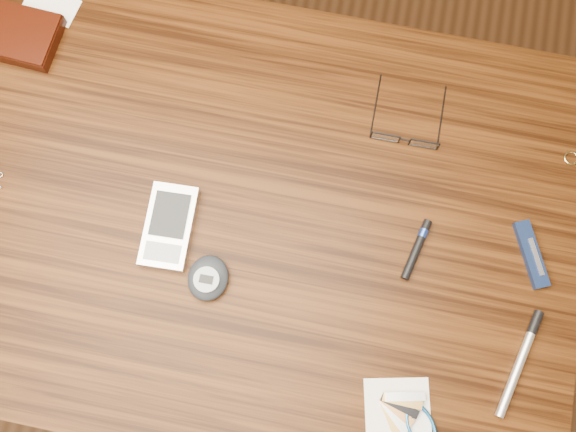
% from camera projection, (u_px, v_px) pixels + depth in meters
% --- Properties ---
extents(ground, '(3.80, 3.80, 0.00)m').
position_uv_depth(ground, '(263.00, 285.00, 1.67)').
color(ground, '#472814').
rests_on(ground, ground).
extents(desk, '(1.00, 0.70, 0.75)m').
position_uv_depth(desk, '(248.00, 228.00, 1.04)').
color(desk, '#361A08').
rests_on(desk, ground).
extents(wallet_and_card, '(0.13, 0.15, 0.02)m').
position_uv_depth(wallet_and_card, '(21.00, 35.00, 1.00)').
color(wallet_and_card, black).
rests_on(wallet_and_card, desk).
extents(eyeglasses, '(0.10, 0.11, 0.02)m').
position_uv_depth(eyeglasses, '(405.00, 137.00, 0.96)').
color(eyeglasses, black).
rests_on(eyeglasses, desk).
extents(gold_ring, '(0.02, 0.02, 0.00)m').
position_uv_depth(gold_ring, '(571.00, 158.00, 0.96)').
color(gold_ring, tan).
rests_on(gold_ring, desk).
extents(pda_phone, '(0.07, 0.13, 0.02)m').
position_uv_depth(pda_phone, '(169.00, 226.00, 0.93)').
color(pda_phone, silver).
rests_on(pda_phone, desk).
extents(pedometer, '(0.06, 0.07, 0.03)m').
position_uv_depth(pedometer, '(208.00, 278.00, 0.91)').
color(pedometer, black).
rests_on(pedometer, desk).
extents(notepad_keys, '(0.12, 0.12, 0.01)m').
position_uv_depth(notepad_keys, '(409.00, 419.00, 0.87)').
color(notepad_keys, white).
rests_on(notepad_keys, desk).
extents(pocket_knife, '(0.06, 0.10, 0.01)m').
position_uv_depth(pocket_knife, '(531.00, 254.00, 0.92)').
color(pocket_knife, '#0E1A39').
rests_on(pocket_knife, desk).
extents(silver_pen, '(0.05, 0.16, 0.01)m').
position_uv_depth(silver_pen, '(523.00, 355.00, 0.88)').
color(silver_pen, silver).
rests_on(silver_pen, desk).
extents(black_blue_pen, '(0.03, 0.09, 0.01)m').
position_uv_depth(black_blue_pen, '(417.00, 247.00, 0.92)').
color(black_blue_pen, black).
rests_on(black_blue_pen, desk).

